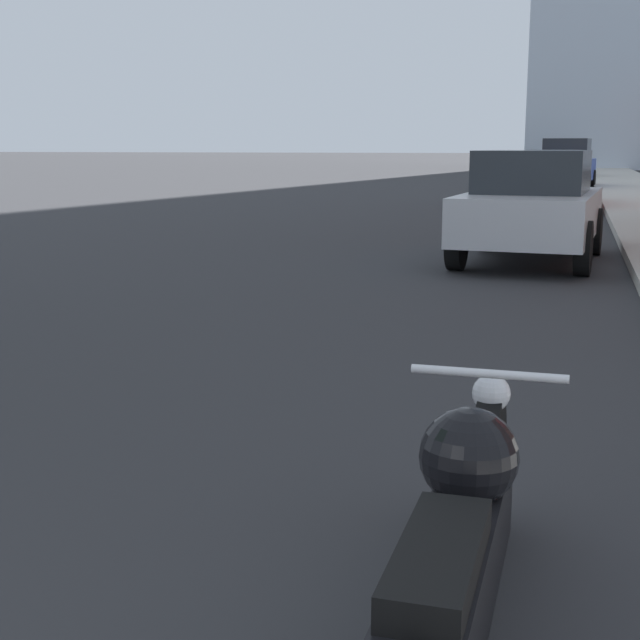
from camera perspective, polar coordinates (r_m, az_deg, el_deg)
name	(u,v)px	position (r m, az deg, el deg)	size (l,w,h in m)	color
sidewalk	(628,185)	(39.05, 19.10, 8.20)	(2.76, 240.00, 0.15)	#B2ADA3
motorcycle	(456,553)	(2.94, 8.70, -14.51)	(0.62, 2.62, 0.79)	black
parked_car_silver	(532,205)	(13.17, 13.39, 7.15)	(2.08, 4.03, 1.59)	#BCBCC1
parked_car_red	(552,179)	(24.78, 14.63, 8.74)	(1.96, 4.45, 1.54)	red
parked_car_blue	(566,164)	(35.58, 15.48, 9.57)	(2.29, 4.00, 1.91)	#1E3899
parked_car_black	(564,161)	(47.42, 15.36, 9.76)	(2.19, 4.50, 1.71)	black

